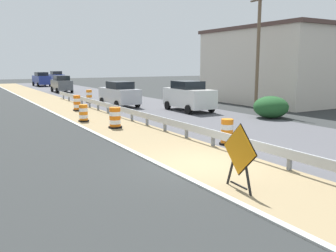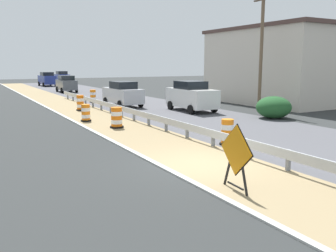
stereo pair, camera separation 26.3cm
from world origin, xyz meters
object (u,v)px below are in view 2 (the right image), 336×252
object	(u,v)px
car_trailing_near_lane	(192,96)
car_lead_near_lane	(47,79)
car_trailing_far_lane	(66,84)
warning_sign_diamond	(236,153)
traffic_barrel_close	(117,118)
car_mid_far_lane	(62,78)
traffic_barrel_farther	(93,97)
car_lead_far_lane	(123,94)
traffic_barrel_mid	(86,114)
traffic_barrel_nearest	(227,133)
traffic_barrel_far	(80,104)
utility_pole_near	(261,51)

from	to	relation	value
car_trailing_near_lane	car_lead_near_lane	bearing A→B (deg)	-173.98
car_lead_near_lane	car_trailing_far_lane	size ratio (longest dim) A/B	1.11
warning_sign_diamond	car_trailing_far_lane	bearing A→B (deg)	-92.65
warning_sign_diamond	traffic_barrel_close	bearing A→B (deg)	-89.71
car_lead_near_lane	car_mid_far_lane	xyz separation A→B (m)	(3.42, 4.47, 0.02)
traffic_barrel_farther	car_trailing_far_lane	distance (m)	13.45
car_lead_near_lane	car_lead_far_lane	size ratio (longest dim) A/B	1.04
traffic_barrel_mid	car_trailing_near_lane	world-z (taller)	car_trailing_near_lane
traffic_barrel_nearest	car_lead_near_lane	xyz separation A→B (m)	(1.88, 47.37, 0.60)
traffic_barrel_close	traffic_barrel_far	world-z (taller)	traffic_barrel_far
traffic_barrel_farther	car_trailing_far_lane	size ratio (longest dim) A/B	0.26
traffic_barrel_far	utility_pole_near	bearing A→B (deg)	-31.99
utility_pole_near	traffic_barrel_mid	bearing A→B (deg)	172.17
car_lead_near_lane	car_mid_far_lane	bearing A→B (deg)	-39.41
car_trailing_far_lane	utility_pole_near	bearing A→B (deg)	-162.14
warning_sign_diamond	utility_pole_near	bearing A→B (deg)	-131.01
traffic_barrel_nearest	utility_pole_near	size ratio (longest dim) A/B	0.13
traffic_barrel_close	traffic_barrel_farther	size ratio (longest dim) A/B	0.98
warning_sign_diamond	traffic_barrel_mid	xyz separation A→B (m)	(0.02, 13.79, -0.57)
warning_sign_diamond	traffic_barrel_farther	distance (m)	24.53
traffic_barrel_far	car_lead_far_lane	world-z (taller)	car_lead_far_lane
car_lead_far_lane	utility_pole_near	xyz separation A→B (m)	(7.35, -7.97, 3.31)
warning_sign_diamond	car_lead_far_lane	world-z (taller)	car_lead_far_lane
car_lead_far_lane	utility_pole_near	bearing A→B (deg)	-138.60
car_trailing_far_lane	car_lead_far_lane	bearing A→B (deg)	-177.92
warning_sign_diamond	traffic_barrel_nearest	world-z (taller)	warning_sign_diamond
car_lead_near_lane	car_trailing_near_lane	distance (m)	37.31
traffic_barrel_close	utility_pole_near	xyz separation A→B (m)	(11.53, 1.32, 3.82)
traffic_barrel_mid	car_lead_far_lane	bearing A→B (deg)	51.61
car_lead_far_lane	car_mid_far_lane	world-z (taller)	car_mid_far_lane
traffic_barrel_mid	car_lead_far_lane	size ratio (longest dim) A/B	0.22
traffic_barrel_farther	car_trailing_near_lane	xyz separation A→B (m)	(4.38, -9.52, 0.58)
car_mid_far_lane	utility_pole_near	size ratio (longest dim) A/B	0.54
car_lead_near_lane	car_mid_far_lane	distance (m)	5.62
car_trailing_far_lane	car_mid_far_lane	bearing A→B (deg)	-10.37
traffic_barrel_nearest	traffic_barrel_far	xyz separation A→B (m)	(-2.16, 14.53, 0.01)
traffic_barrel_mid	utility_pole_near	distance (m)	13.02
warning_sign_diamond	traffic_barrel_close	size ratio (longest dim) A/B	1.67
traffic_barrel_close	traffic_barrel_far	distance (m)	8.30
traffic_barrel_close	traffic_barrel_farther	world-z (taller)	traffic_barrel_farther
traffic_barrel_nearest	car_lead_far_lane	world-z (taller)	car_lead_far_lane
warning_sign_diamond	traffic_barrel_farther	world-z (taller)	warning_sign_diamond
traffic_barrel_nearest	car_trailing_far_lane	world-z (taller)	car_trailing_far_lane
traffic_barrel_mid	traffic_barrel_far	bearing A→B (deg)	77.49
car_trailing_near_lane	traffic_barrel_mid	bearing A→B (deg)	-82.13
traffic_barrel_far	car_mid_far_lane	size ratio (longest dim) A/B	0.25
traffic_barrel_close	car_trailing_near_lane	bearing A→B (deg)	28.03
car_trailing_near_lane	car_lead_far_lane	xyz separation A→B (m)	(-3.21, 5.36, -0.08)
traffic_barrel_nearest	traffic_barrel_far	world-z (taller)	traffic_barrel_far
traffic_barrel_mid	car_trailing_far_lane	size ratio (longest dim) A/B	0.24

